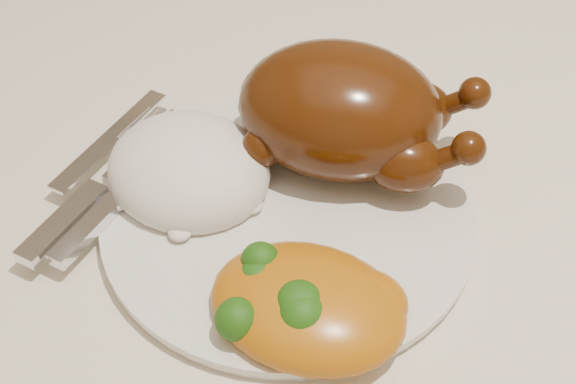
# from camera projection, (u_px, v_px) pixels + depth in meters

# --- Properties ---
(dining_table) EXTENTS (1.60, 0.90, 0.76)m
(dining_table) POSITION_uv_depth(u_px,v_px,m) (427.00, 185.00, 0.74)
(dining_table) COLOR brown
(dining_table) RESTS_ON floor
(tablecloth) EXTENTS (1.73, 1.03, 0.18)m
(tablecloth) POSITION_uv_depth(u_px,v_px,m) (437.00, 125.00, 0.69)
(tablecloth) COLOR beige
(tablecloth) RESTS_ON dining_table
(dinner_plate) EXTENTS (0.30, 0.30, 0.01)m
(dinner_plate) POSITION_uv_depth(u_px,v_px,m) (288.00, 217.00, 0.57)
(dinner_plate) COLOR silver
(dinner_plate) RESTS_ON tablecloth
(roast_chicken) EXTENTS (0.18, 0.12, 0.09)m
(roast_chicken) POSITION_uv_depth(u_px,v_px,m) (345.00, 111.00, 0.57)
(roast_chicken) COLOR #421D07
(roast_chicken) RESTS_ON dinner_plate
(rice_mound) EXTENTS (0.15, 0.15, 0.06)m
(rice_mound) POSITION_uv_depth(u_px,v_px,m) (189.00, 171.00, 0.58)
(rice_mound) COLOR white
(rice_mound) RESTS_ON dinner_plate
(mac_and_cheese) EXTENTS (0.14, 0.12, 0.05)m
(mac_and_cheese) POSITION_uv_depth(u_px,v_px,m) (309.00, 304.00, 0.49)
(mac_and_cheese) COLOR #B8680B
(mac_and_cheese) RESTS_ON dinner_plate
(cutlery) EXTENTS (0.07, 0.19, 0.01)m
(cutlery) POSITION_uv_depth(u_px,v_px,m) (93.00, 194.00, 0.57)
(cutlery) COLOR silver
(cutlery) RESTS_ON dinner_plate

